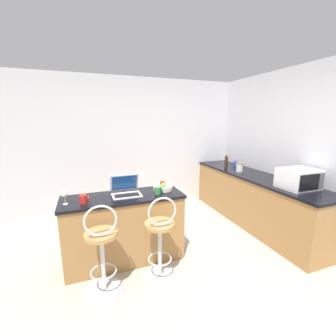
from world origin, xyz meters
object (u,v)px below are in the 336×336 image
Objects in this scene: microwave at (299,179)px; pepper_mill at (226,162)px; bar_stool_near at (102,252)px; laptop at (126,190)px; mug_red at (84,199)px; storage_jar at (239,167)px; wine_glass_tall at (65,195)px; mug_green at (158,190)px; fruit_bowl at (163,187)px; bar_stool_far at (160,240)px; mug_blue at (236,163)px.

pepper_mill is at bearing 97.63° from microwave.
pepper_mill reaches higher than bar_stool_near.
laptop is 2.36m from microwave.
storage_jar is at bearing 14.35° from mug_red.
laptop is at bearing 165.83° from microwave.
mug_red is 0.21m from wine_glass_tall.
fruit_bowl is at bearing 49.74° from mug_green.
bar_stool_near is 6.18× the size of storage_jar.
wine_glass_tall is (-0.70, -0.11, 0.05)m from laptop.
fruit_bowl is (-1.78, 0.58, -0.10)m from microwave.
pepper_mill is (2.09, 0.85, 0.06)m from laptop.
fruit_bowl is at bearing -162.48° from storage_jar.
bar_stool_near is 2.08× the size of microwave.
pepper_mill is at bearing 29.89° from mug_green.
fruit_bowl reaches higher than mug_green.
fruit_bowl is (1.01, 0.16, -0.01)m from mug_red.
fruit_bowl is (0.23, 0.56, 0.44)m from bar_stool_far.
storage_jar is at bearing 13.72° from laptop.
microwave is 1.58m from mug_blue.
storage_jar reaches higher than bar_stool_near.
mug_red is (-0.14, 0.40, 0.46)m from bar_stool_near.
wine_glass_tall is (-0.34, 0.45, 0.52)m from bar_stool_near.
bar_stool_near is 0.76m from wine_glass_tall.
bar_stool_near is at bearing -156.78° from storage_jar.
mug_red is at bearing 109.88° from bar_stool_near.
laptop is at bearing 161.12° from mug_green.
mug_green is at bearing -150.11° from pepper_mill.
microwave is at bearing -82.37° from pepper_mill.
pepper_mill reaches higher than mug_blue.
laptop is at bearing 56.96° from bar_stool_near.
wine_glass_tall is (-1.20, -0.11, 0.08)m from fruit_bowl.
mug_green is at bearing 166.81° from microwave.
mug_blue is 0.37m from pepper_mill.
laptop reaches higher than fruit_bowl.
storage_jar is at bearing -78.80° from pepper_mill.
bar_stool_far is 0.77m from laptop.
wine_glass_tall is at bearing -161.11° from pepper_mill.
pepper_mill is (2.79, 0.95, 0.01)m from wine_glass_tall.
laptop reaches higher than mug_green.
fruit_bowl is 1.01× the size of pepper_mill.
pepper_mill is at bearing 29.75° from bar_stool_near.
pepper_mill is (1.59, 0.84, 0.08)m from fruit_bowl.
microwave reaches higher than bar_stool_near.
bar_stool_near is at bearing 180.00° from bar_stool_far.
bar_stool_far is at bearing -150.18° from storage_jar.
bar_stool_far reaches higher than mug_red.
pepper_mill reaches higher than wine_glass_tall.
bar_stool_near is 10.01× the size of mug_red.
microwave reaches higher than mug_red.
laptop is 1.38× the size of fruit_bowl.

